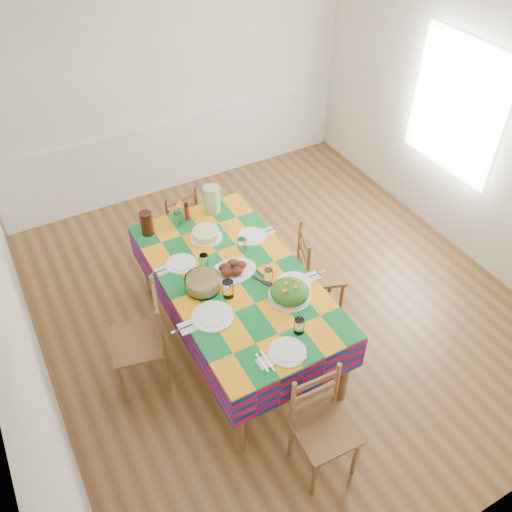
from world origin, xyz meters
The scene contains 23 objects.
room centered at (0.00, 0.00, 1.35)m, with size 4.58×5.08×2.78m.
wainscot centered at (0.00, 2.48, 0.49)m, with size 4.41×0.06×0.92m.
window_right centered at (2.23, 0.30, 1.50)m, with size 1.40×1.40×0.00m, color white.
dining_table centered at (-0.58, -0.20, 0.75)m, with size 1.17×2.17×0.85m.
setting_near_head centered at (-0.55, -1.07, 0.88)m, with size 0.46×0.31×0.14m.
setting_left_near centered at (-0.87, -0.48, 0.88)m, with size 0.61×0.36×0.16m.
setting_left_far centered at (-0.86, 0.11, 0.87)m, with size 0.49×0.29×0.13m.
setting_right_near centered at (-0.24, -0.48, 0.88)m, with size 0.53×0.31×0.14m.
setting_right_far centered at (-0.25, 0.14, 0.87)m, with size 0.51×0.29×0.13m.
meat_platter centered at (-0.57, -0.15, 0.88)m, with size 0.42×0.30×0.08m.
salad_platter centered at (-0.30, -0.64, 0.90)m, with size 0.35×0.35×0.15m.
pasta_bowl centered at (-0.87, -0.20, 0.90)m, with size 0.30×0.30×0.11m.
cake centered at (-0.57, 0.38, 0.88)m, with size 0.30×0.30×0.08m.
serving_utensils centered at (-0.41, -0.29, 0.85)m, with size 0.16×0.37×0.01m.
flower_vase centered at (-0.72, 0.68, 0.95)m, with size 0.16×0.13×0.25m.
hot_sauce centered at (-0.62, 0.72, 0.94)m, with size 0.04×0.04×0.19m, color red.
green_pitcher centered at (-0.35, 0.72, 0.98)m, with size 0.16×0.16×0.27m, color #A8C78C.
tea_pitcher centered at (-1.02, 0.70, 0.96)m, with size 0.12×0.12×0.23m, color black.
name_card centered at (-0.56, -1.22, 0.86)m, with size 0.10×0.03×0.02m, color white.
chair_near centered at (-0.57, -1.58, 0.47)m, with size 0.44×0.42×0.95m.
chair_far centered at (-0.57, 1.17, 0.45)m, with size 0.47×0.46×0.92m.
chair_left centered at (-1.44, -0.22, 0.51)m, with size 0.53×0.55×1.04m.
chair_right centered at (0.30, -0.19, 0.48)m, with size 0.53×0.55×0.97m.
Camera 1 is at (-2.01, -3.19, 4.06)m, focal length 38.00 mm.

